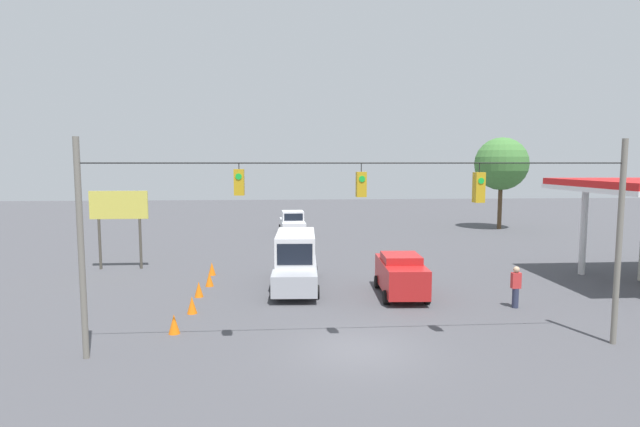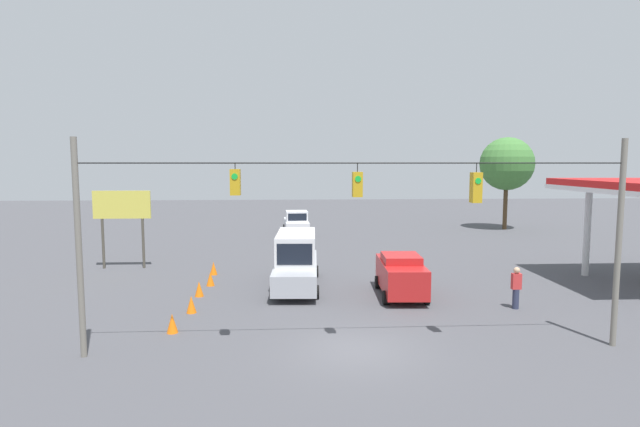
% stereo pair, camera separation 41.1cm
% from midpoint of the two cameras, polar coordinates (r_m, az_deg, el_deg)
% --- Properties ---
extents(ground_plane, '(140.00, 140.00, 0.00)m').
position_cam_midpoint_polar(ground_plane, '(17.82, 3.83, -15.24)').
color(ground_plane, '#47474C').
extents(overhead_signal_span, '(18.36, 0.38, 7.23)m').
position_cam_midpoint_polar(overhead_signal_span, '(16.66, 4.27, -1.09)').
color(overhead_signal_span, slate).
rests_on(overhead_signal_span, ground_plane).
extents(sedan_red_crossing_near, '(2.28, 4.63, 2.02)m').
position_cam_midpoint_polar(sedan_red_crossing_near, '(24.50, 8.74, -6.86)').
color(sedan_red_crossing_near, red).
rests_on(sedan_red_crossing_near, ground_plane).
extents(pickup_truck_white_withflow_deep, '(2.47, 5.50, 2.12)m').
position_cam_midpoint_polar(pickup_truck_white_withflow_deep, '(45.04, -3.44, -1.10)').
color(pickup_truck_white_withflow_deep, silver).
rests_on(pickup_truck_white_withflow_deep, ground_plane).
extents(box_truck_silver_withflow_mid, '(2.56, 7.04, 2.78)m').
position_cam_midpoint_polar(box_truck_silver_withflow_mid, '(25.98, -3.25, -5.34)').
color(box_truck_silver_withflow_mid, '#A8AAB2').
rests_on(box_truck_silver_withflow_mid, ground_plane).
extents(traffic_cone_nearest, '(0.42, 0.42, 0.74)m').
position_cam_midpoint_polar(traffic_cone_nearest, '(19.99, -16.92, -12.00)').
color(traffic_cone_nearest, orange).
rests_on(traffic_cone_nearest, ground_plane).
extents(traffic_cone_second, '(0.42, 0.42, 0.74)m').
position_cam_midpoint_polar(traffic_cone_second, '(22.30, -14.94, -10.07)').
color(traffic_cone_second, orange).
rests_on(traffic_cone_second, ground_plane).
extents(traffic_cone_third, '(0.42, 0.42, 0.74)m').
position_cam_midpoint_polar(traffic_cone_third, '(24.84, -14.15, -8.41)').
color(traffic_cone_third, orange).
rests_on(traffic_cone_third, ground_plane).
extents(traffic_cone_fourth, '(0.42, 0.42, 0.74)m').
position_cam_midpoint_polar(traffic_cone_fourth, '(26.80, -12.96, -7.33)').
color(traffic_cone_fourth, orange).
rests_on(traffic_cone_fourth, ground_plane).
extents(traffic_cone_fifth, '(0.42, 0.42, 0.74)m').
position_cam_midpoint_polar(traffic_cone_fifth, '(29.34, -12.64, -6.18)').
color(traffic_cone_fifth, orange).
rests_on(traffic_cone_fifth, ground_plane).
extents(roadside_billboard, '(3.41, 0.16, 4.73)m').
position_cam_midpoint_polar(roadside_billboard, '(32.26, -22.33, 0.14)').
color(roadside_billboard, '#4C473D').
rests_on(roadside_billboard, ground_plane).
extents(pedestrian, '(0.40, 0.28, 1.86)m').
position_cam_midpoint_polar(pedestrian, '(23.80, 21.01, -7.82)').
color(pedestrian, '#2D334C').
rests_on(pedestrian, ground_plane).
extents(tree_horizon_left, '(5.03, 5.03, 8.81)m').
position_cam_midpoint_polar(tree_horizon_left, '(50.93, 19.80, 5.34)').
color(tree_horizon_left, '#4C3823').
rests_on(tree_horizon_left, ground_plane).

